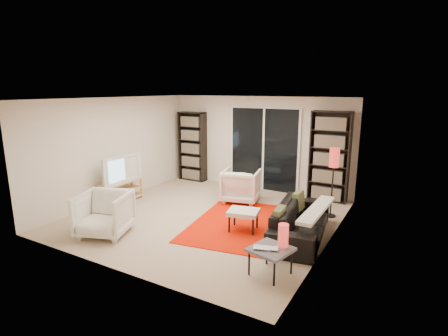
% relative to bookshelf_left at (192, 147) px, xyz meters
% --- Properties ---
extents(floor, '(5.00, 5.00, 0.00)m').
position_rel_bookshelf_left_xyz_m(floor, '(1.95, -2.33, -0.98)').
color(floor, tan).
rests_on(floor, ground).
extents(wall_back, '(5.00, 0.02, 2.40)m').
position_rel_bookshelf_left_xyz_m(wall_back, '(1.95, 0.17, 0.22)').
color(wall_back, beige).
rests_on(wall_back, ground).
extents(wall_front, '(5.00, 0.02, 2.40)m').
position_rel_bookshelf_left_xyz_m(wall_front, '(1.95, -4.83, 0.22)').
color(wall_front, beige).
rests_on(wall_front, ground).
extents(wall_left, '(0.02, 5.00, 2.40)m').
position_rel_bookshelf_left_xyz_m(wall_left, '(-0.55, -2.33, 0.22)').
color(wall_left, beige).
rests_on(wall_left, ground).
extents(wall_right, '(0.02, 5.00, 2.40)m').
position_rel_bookshelf_left_xyz_m(wall_right, '(4.45, -2.33, 0.22)').
color(wall_right, beige).
rests_on(wall_right, ground).
extents(ceiling, '(5.00, 5.00, 0.02)m').
position_rel_bookshelf_left_xyz_m(ceiling, '(1.95, -2.33, 1.42)').
color(ceiling, white).
rests_on(ceiling, wall_back).
extents(sliding_door, '(1.92, 0.08, 2.16)m').
position_rel_bookshelf_left_xyz_m(sliding_door, '(2.15, 0.13, 0.07)').
color(sliding_door, white).
rests_on(sliding_door, ground).
extents(bookshelf_left, '(0.80, 0.30, 1.95)m').
position_rel_bookshelf_left_xyz_m(bookshelf_left, '(0.00, 0.00, 0.00)').
color(bookshelf_left, black).
rests_on(bookshelf_left, ground).
extents(bookshelf_right, '(0.90, 0.30, 2.10)m').
position_rel_bookshelf_left_xyz_m(bookshelf_right, '(3.85, -0.00, 0.07)').
color(bookshelf_right, black).
rests_on(bookshelf_right, ground).
extents(tv_stand, '(0.37, 1.15, 0.50)m').
position_rel_bookshelf_left_xyz_m(tv_stand, '(-0.29, -2.53, -0.71)').
color(tv_stand, '#E0B678').
rests_on(tv_stand, floor).
extents(tv, '(0.24, 1.08, 0.62)m').
position_rel_bookshelf_left_xyz_m(tv, '(-0.27, -2.53, -0.17)').
color(tv, black).
rests_on(tv, tv_stand).
extents(rug, '(2.30, 2.85, 0.01)m').
position_rel_bookshelf_left_xyz_m(rug, '(2.81, -2.31, -0.97)').
color(rug, red).
rests_on(rug, floor).
extents(sofa, '(1.06, 2.12, 0.59)m').
position_rel_bookshelf_left_xyz_m(sofa, '(3.96, -2.36, -0.68)').
color(sofa, black).
rests_on(sofa, floor).
extents(armchair_back, '(0.99, 1.01, 0.77)m').
position_rel_bookshelf_left_xyz_m(armchair_back, '(2.12, -1.09, -0.59)').
color(armchair_back, silver).
rests_on(armchair_back, floor).
extents(armchair_front, '(1.10, 1.11, 0.79)m').
position_rel_bookshelf_left_xyz_m(armchair_front, '(0.85, -4.01, -0.58)').
color(armchair_front, silver).
rests_on(armchair_front, floor).
extents(ottoman, '(0.64, 0.56, 0.40)m').
position_rel_bookshelf_left_xyz_m(ottoman, '(2.94, -2.61, -0.63)').
color(ottoman, silver).
rests_on(ottoman, floor).
extents(side_table, '(0.64, 0.64, 0.40)m').
position_rel_bookshelf_left_xyz_m(side_table, '(3.98, -3.83, -0.62)').
color(side_table, '#4F5055').
rests_on(side_table, floor).
extents(laptop, '(0.40, 0.32, 0.03)m').
position_rel_bookshelf_left_xyz_m(laptop, '(3.95, -3.94, -0.56)').
color(laptop, silver).
rests_on(laptop, side_table).
extents(table_lamp, '(0.15, 0.15, 0.33)m').
position_rel_bookshelf_left_xyz_m(table_lamp, '(4.11, -3.68, -0.41)').
color(table_lamp, red).
rests_on(table_lamp, side_table).
extents(floor_lamp, '(0.22, 0.22, 1.44)m').
position_rel_bookshelf_left_xyz_m(floor_lamp, '(4.18, -1.05, 0.13)').
color(floor_lamp, black).
rests_on(floor_lamp, floor).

